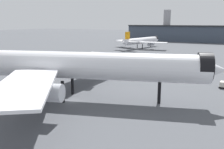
{
  "coord_description": "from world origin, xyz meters",
  "views": [
    {
      "loc": [
        35.34,
        -42.63,
        18.37
      ],
      "look_at": [
        7.81,
        4.99,
        6.36
      ],
      "focal_mm": 38.86,
      "sensor_mm": 36.0,
      "label": 1
    }
  ],
  "objects_px": {
    "airliner_far_taxiway": "(141,41)",
    "baggage_cart_trailing": "(223,84)",
    "airliner_near_gate": "(77,66)",
    "service_truck_front": "(101,64)",
    "traffic_cone_near_nose": "(152,70)"
  },
  "relations": [
    {
      "from": "airliner_near_gate",
      "to": "service_truck_front",
      "type": "xyz_separation_m",
      "value": [
        -16.51,
        36.59,
        -6.54
      ]
    },
    {
      "from": "service_truck_front",
      "to": "baggage_cart_trailing",
      "type": "height_order",
      "value": "service_truck_front"
    },
    {
      "from": "service_truck_front",
      "to": "traffic_cone_near_nose",
      "type": "bearing_deg",
      "value": -61.73
    },
    {
      "from": "airliner_far_taxiway",
      "to": "baggage_cart_trailing",
      "type": "bearing_deg",
      "value": -134.78
    },
    {
      "from": "airliner_near_gate",
      "to": "traffic_cone_near_nose",
      "type": "relative_size",
      "value": 109.59
    },
    {
      "from": "airliner_far_taxiway",
      "to": "service_truck_front",
      "type": "height_order",
      "value": "airliner_far_taxiway"
    },
    {
      "from": "airliner_far_taxiway",
      "to": "traffic_cone_near_nose",
      "type": "height_order",
      "value": "airliner_far_taxiway"
    },
    {
      "from": "airliner_far_taxiway",
      "to": "traffic_cone_near_nose",
      "type": "relative_size",
      "value": 76.75
    },
    {
      "from": "airliner_far_taxiway",
      "to": "baggage_cart_trailing",
      "type": "distance_m",
      "value": 106.23
    },
    {
      "from": "airliner_near_gate",
      "to": "service_truck_front",
      "type": "distance_m",
      "value": 40.67
    },
    {
      "from": "airliner_far_taxiway",
      "to": "service_truck_front",
      "type": "bearing_deg",
      "value": -158.88
    },
    {
      "from": "airliner_near_gate",
      "to": "airliner_far_taxiway",
      "type": "relative_size",
      "value": 1.43
    },
    {
      "from": "traffic_cone_near_nose",
      "to": "service_truck_front",
      "type": "bearing_deg",
      "value": -166.23
    },
    {
      "from": "service_truck_front",
      "to": "airliner_near_gate",
      "type": "bearing_deg",
      "value": -141.21
    },
    {
      "from": "traffic_cone_near_nose",
      "to": "baggage_cart_trailing",
      "type": "bearing_deg",
      "value": -26.36
    }
  ]
}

